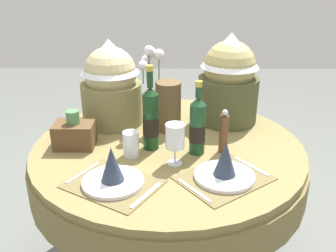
{
  "coord_description": "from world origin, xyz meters",
  "views": [
    {
      "loc": [
        0.01,
        -1.62,
        1.53
      ],
      "look_at": [
        0.0,
        0.03,
        0.8
      ],
      "focal_mm": 41.04,
      "sensor_mm": 36.0,
      "label": 1
    }
  ],
  "objects_px": {
    "wine_bottle_right": "(197,126)",
    "tumbler_near_left": "(131,144)",
    "gift_tub_back_right": "(229,76)",
    "woven_basket_side_left": "(75,133)",
    "wine_glass_right": "(175,137)",
    "pepper_mill": "(224,132)",
    "place_setting_right": "(225,168)",
    "place_setting_left": "(113,174)",
    "flower_vase": "(166,99)",
    "wine_bottle_left": "(151,118)",
    "dining_table": "(168,167)",
    "gift_tub_back_left": "(111,80)"
  },
  "relations": [
    {
      "from": "place_setting_left",
      "to": "place_setting_right",
      "type": "distance_m",
      "value": 0.44
    },
    {
      "from": "dining_table",
      "to": "tumbler_near_left",
      "type": "relative_size",
      "value": 11.25
    },
    {
      "from": "gift_tub_back_right",
      "to": "gift_tub_back_left",
      "type": "bearing_deg",
      "value": -176.79
    },
    {
      "from": "place_setting_right",
      "to": "woven_basket_side_left",
      "type": "relative_size",
      "value": 2.35
    },
    {
      "from": "place_setting_right",
      "to": "pepper_mill",
      "type": "bearing_deg",
      "value": 84.62
    },
    {
      "from": "place_setting_left",
      "to": "woven_basket_side_left",
      "type": "xyz_separation_m",
      "value": [
        -0.22,
        0.33,
        0.02
      ]
    },
    {
      "from": "dining_table",
      "to": "tumbler_near_left",
      "type": "height_order",
      "value": "tumbler_near_left"
    },
    {
      "from": "wine_bottle_right",
      "to": "place_setting_right",
      "type": "bearing_deg",
      "value": -66.73
    },
    {
      "from": "wine_glass_right",
      "to": "woven_basket_side_left",
      "type": "height_order",
      "value": "wine_glass_right"
    },
    {
      "from": "flower_vase",
      "to": "gift_tub_back_left",
      "type": "relative_size",
      "value": 0.96
    },
    {
      "from": "place_setting_left",
      "to": "gift_tub_back_left",
      "type": "bearing_deg",
      "value": 97.94
    },
    {
      "from": "dining_table",
      "to": "place_setting_right",
      "type": "height_order",
      "value": "place_setting_right"
    },
    {
      "from": "dining_table",
      "to": "pepper_mill",
      "type": "relative_size",
      "value": 6.33
    },
    {
      "from": "dining_table",
      "to": "wine_bottle_left",
      "type": "distance_m",
      "value": 0.28
    },
    {
      "from": "gift_tub_back_right",
      "to": "woven_basket_side_left",
      "type": "relative_size",
      "value": 2.58
    },
    {
      "from": "pepper_mill",
      "to": "gift_tub_back_left",
      "type": "height_order",
      "value": "gift_tub_back_left"
    },
    {
      "from": "wine_glass_right",
      "to": "tumbler_near_left",
      "type": "bearing_deg",
      "value": 160.32
    },
    {
      "from": "flower_vase",
      "to": "woven_basket_side_left",
      "type": "relative_size",
      "value": 2.33
    },
    {
      "from": "pepper_mill",
      "to": "place_setting_left",
      "type": "bearing_deg",
      "value": -148.59
    },
    {
      "from": "gift_tub_back_right",
      "to": "wine_bottle_right",
      "type": "bearing_deg",
      "value": -115.96
    },
    {
      "from": "flower_vase",
      "to": "pepper_mill",
      "type": "relative_size",
      "value": 2.09
    },
    {
      "from": "place_setting_left",
      "to": "wine_bottle_right",
      "type": "distance_m",
      "value": 0.44
    },
    {
      "from": "place_setting_left",
      "to": "wine_glass_right",
      "type": "bearing_deg",
      "value": 34.88
    },
    {
      "from": "flower_vase",
      "to": "tumbler_near_left",
      "type": "relative_size",
      "value": 3.71
    },
    {
      "from": "wine_bottle_right",
      "to": "tumbler_near_left",
      "type": "distance_m",
      "value": 0.3
    },
    {
      "from": "wine_bottle_right",
      "to": "woven_basket_side_left",
      "type": "distance_m",
      "value": 0.57
    },
    {
      "from": "dining_table",
      "to": "place_setting_right",
      "type": "distance_m",
      "value": 0.42
    },
    {
      "from": "tumbler_near_left",
      "to": "woven_basket_side_left",
      "type": "xyz_separation_m",
      "value": [
        -0.27,
        0.09,
        0.01
      ]
    },
    {
      "from": "place_setting_right",
      "to": "flower_vase",
      "type": "distance_m",
      "value": 0.55
    },
    {
      "from": "place_setting_right",
      "to": "gift_tub_back_right",
      "type": "height_order",
      "value": "gift_tub_back_right"
    },
    {
      "from": "dining_table",
      "to": "gift_tub_back_right",
      "type": "bearing_deg",
      "value": 43.16
    },
    {
      "from": "wine_bottle_left",
      "to": "tumbler_near_left",
      "type": "distance_m",
      "value": 0.15
    },
    {
      "from": "wine_bottle_left",
      "to": "wine_glass_right",
      "type": "bearing_deg",
      "value": -53.77
    },
    {
      "from": "wine_glass_right",
      "to": "gift_tub_back_left",
      "type": "bearing_deg",
      "value": 126.39
    },
    {
      "from": "place_setting_right",
      "to": "tumbler_near_left",
      "type": "bearing_deg",
      "value": 153.8
    },
    {
      "from": "dining_table",
      "to": "gift_tub_back_left",
      "type": "xyz_separation_m",
      "value": [
        -0.29,
        0.26,
        0.36
      ]
    },
    {
      "from": "place_setting_left",
      "to": "place_setting_right",
      "type": "height_order",
      "value": "same"
    },
    {
      "from": "place_setting_left",
      "to": "wine_glass_right",
      "type": "distance_m",
      "value": 0.3
    },
    {
      "from": "wine_bottle_left",
      "to": "wine_bottle_right",
      "type": "distance_m",
      "value": 0.21
    },
    {
      "from": "gift_tub_back_left",
      "to": "gift_tub_back_right",
      "type": "relative_size",
      "value": 0.95
    },
    {
      "from": "wine_bottle_right",
      "to": "gift_tub_back_right",
      "type": "height_order",
      "value": "gift_tub_back_right"
    },
    {
      "from": "place_setting_left",
      "to": "flower_vase",
      "type": "xyz_separation_m",
      "value": [
        0.2,
        0.53,
        0.11
      ]
    },
    {
      "from": "dining_table",
      "to": "flower_vase",
      "type": "height_order",
      "value": "flower_vase"
    },
    {
      "from": "wine_bottle_left",
      "to": "woven_basket_side_left",
      "type": "relative_size",
      "value": 2.14
    },
    {
      "from": "woven_basket_side_left",
      "to": "place_setting_left",
      "type": "bearing_deg",
      "value": -56.12
    },
    {
      "from": "wine_bottle_left",
      "to": "gift_tub_back_right",
      "type": "xyz_separation_m",
      "value": [
        0.39,
        0.33,
        0.1
      ]
    },
    {
      "from": "place_setting_left",
      "to": "tumbler_near_left",
      "type": "bearing_deg",
      "value": 78.54
    },
    {
      "from": "wine_glass_right",
      "to": "pepper_mill",
      "type": "xyz_separation_m",
      "value": [
        0.22,
        0.11,
        -0.03
      ]
    },
    {
      "from": "flower_vase",
      "to": "gift_tub_back_left",
      "type": "xyz_separation_m",
      "value": [
        -0.28,
        0.08,
        0.07
      ]
    },
    {
      "from": "wine_bottle_right",
      "to": "place_setting_left",
      "type": "bearing_deg",
      "value": -141.56
    }
  ]
}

